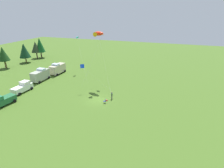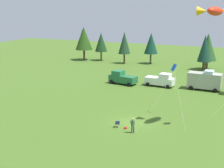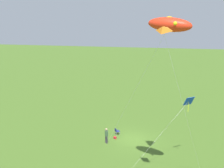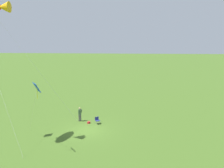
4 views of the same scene
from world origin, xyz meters
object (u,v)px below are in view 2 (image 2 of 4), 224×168
Objects in this scene: backpack_on_grass at (125,128)px; truck_white_pickup at (161,80)px; person_kite_flyer at (133,124)px; kite_large_fish at (212,11)px; kite_diamond_blue at (174,69)px; truck_green_flatbed at (122,78)px; folding_chair at (117,123)px; van_motorhome_grey at (205,80)px.

backpack_on_grass is 0.06× the size of truck_white_pickup.
kite_large_fish is at bearing -92.94° from person_kite_flyer.
person_kite_flyer is at bearing -106.46° from kite_diamond_blue.
backpack_on_grass is 15.93m from kite_large_fish.
backpack_on_grass is 0.06× the size of truck_green_flatbed.
folding_chair is 22.51m from van_motorhome_grey.
kite_large_fish reaches higher than truck_green_flatbed.
kite_diamond_blue is (-1.83, -14.39, 4.31)m from van_motorhome_grey.
kite_large_fish is (16.60, -14.56, 11.92)m from truck_green_flatbed.
kite_large_fish reaches higher than kite_diamond_blue.
person_kite_flyer reaches higher than folding_chair.
truck_white_pickup is 0.38× the size of kite_large_fish.
folding_chair is 21.08m from truck_green_flatbed.
kite_diamond_blue is (2.35, 7.94, 4.93)m from person_kite_flyer.
folding_chair is at bearing -105.06° from van_motorhome_grey.
folding_chair is at bearing 26.49° from person_kite_flyer.
van_motorhome_grey is at bearing -163.63° from truck_green_flatbed.
kite_large_fish is 2.08× the size of kite_diamond_blue.
folding_chair is at bearing 178.66° from backpack_on_grass.
kite_diamond_blue is at bearing 153.79° from kite_large_fish.
kite_large_fish is 8.55m from kite_diamond_blue.
truck_green_flatbed is 0.39× the size of kite_large_fish.
folding_chair is 0.16× the size of truck_white_pickup.
van_motorhome_grey is (4.18, 22.34, 0.62)m from person_kite_flyer.
truck_white_pickup is 0.94× the size of van_motorhome_grey.
van_motorhome_grey is (14.11, 1.96, 0.54)m from truck_green_flatbed.
kite_diamond_blue reaches higher than truck_white_pickup.
person_kite_flyer is 1.67m from backpack_on_grass.
truck_green_flatbed is at bearing 138.74° from kite_large_fish.
person_kite_flyer is 21.78m from truck_white_pickup.
kite_large_fish is (9.82, -15.74, 11.92)m from truck_white_pickup.
kite_large_fish is (6.66, 5.82, 12.00)m from person_kite_flyer.
kite_diamond_blue reaches higher than truck_green_flatbed.
truck_white_pickup is (-0.96, 20.78, 0.61)m from folding_chair.
truck_green_flatbed is (-8.76, 19.62, 0.99)m from backpack_on_grass.
person_kite_flyer is 0.13× the size of kite_large_fish.
kite_large_fish is at bearing -80.03° from van_motorhome_grey.
kite_large_fish is at bearing 147.19° from truck_green_flatbed.
truck_white_pickup reaches higher than backpack_on_grass.
kite_large_fish reaches higher than truck_white_pickup.
truck_white_pickup is at bearing 112.00° from kite_diamond_blue.
kite_diamond_blue is at bearing -64.78° from truck_white_pickup.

